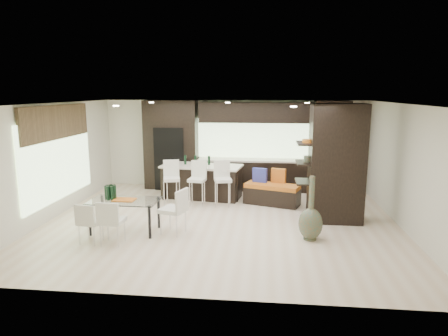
# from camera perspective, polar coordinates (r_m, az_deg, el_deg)

# --- Properties ---
(ground) EXTENTS (8.00, 8.00, 0.00)m
(ground) POSITION_cam_1_polar(r_m,az_deg,el_deg) (9.31, -0.39, -7.67)
(ground) COLOR beige
(ground) RESTS_ON ground
(back_wall) EXTENTS (8.00, 0.02, 2.70)m
(back_wall) POSITION_cam_1_polar(r_m,az_deg,el_deg) (12.42, 1.40, 3.43)
(back_wall) COLOR silver
(back_wall) RESTS_ON ground
(left_wall) EXTENTS (0.02, 7.00, 2.70)m
(left_wall) POSITION_cam_1_polar(r_m,az_deg,el_deg) (10.22, -23.30, 0.91)
(left_wall) COLOR silver
(left_wall) RESTS_ON ground
(right_wall) EXTENTS (0.02, 7.00, 2.70)m
(right_wall) POSITION_cam_1_polar(r_m,az_deg,el_deg) (9.41, 24.57, 0.02)
(right_wall) COLOR silver
(right_wall) RESTS_ON ground
(ceiling) EXTENTS (8.00, 7.00, 0.02)m
(ceiling) POSITION_cam_1_polar(r_m,az_deg,el_deg) (8.83, -0.41, 9.18)
(ceiling) COLOR white
(ceiling) RESTS_ON ground
(window_left) EXTENTS (0.04, 3.20, 1.90)m
(window_left) POSITION_cam_1_polar(r_m,az_deg,el_deg) (10.37, -22.57, 1.10)
(window_left) COLOR #B2D199
(window_left) RESTS_ON left_wall
(window_back) EXTENTS (3.40, 0.04, 1.20)m
(window_back) POSITION_cam_1_polar(r_m,az_deg,el_deg) (12.32, 4.18, 4.28)
(window_back) COLOR #B2D199
(window_back) RESTS_ON back_wall
(stone_accent) EXTENTS (0.08, 3.00, 0.80)m
(stone_accent) POSITION_cam_1_polar(r_m,az_deg,el_deg) (10.25, -22.79, 6.06)
(stone_accent) COLOR brown
(stone_accent) RESTS_ON left_wall
(ceiling_spots) EXTENTS (4.00, 3.00, 0.02)m
(ceiling_spots) POSITION_cam_1_polar(r_m,az_deg,el_deg) (9.08, -0.23, 9.10)
(ceiling_spots) COLOR white
(ceiling_spots) RESTS_ON ceiling
(back_cabinetry) EXTENTS (6.80, 0.68, 2.70)m
(back_cabinetry) POSITION_cam_1_polar(r_m,az_deg,el_deg) (12.06, 3.65, 3.19)
(back_cabinetry) COLOR black
(back_cabinetry) RESTS_ON ground
(refrigerator) EXTENTS (0.90, 0.68, 1.90)m
(refrigerator) POSITION_cam_1_polar(r_m,az_deg,el_deg) (12.40, -7.53, 1.46)
(refrigerator) COLOR black
(refrigerator) RESTS_ON ground
(partition_column) EXTENTS (1.20, 0.80, 2.70)m
(partition_column) POSITION_cam_1_polar(r_m,az_deg,el_deg) (9.45, 15.75, 0.65)
(partition_column) COLOR black
(partition_column) RESTS_ON ground
(kitchen_island) EXTENTS (2.34, 1.27, 0.92)m
(kitchen_island) POSITION_cam_1_polar(r_m,az_deg,el_deg) (11.29, -3.18, -1.92)
(kitchen_island) COLOR black
(kitchen_island) RESTS_ON ground
(stool_left) EXTENTS (0.51, 0.51, 0.95)m
(stool_left) POSITION_cam_1_polar(r_m,az_deg,el_deg) (10.67, -7.47, -2.70)
(stool_left) COLOR silver
(stool_left) RESTS_ON ground
(stool_mid) EXTENTS (0.47, 0.47, 0.94)m
(stool_mid) POSITION_cam_1_polar(r_m,az_deg,el_deg) (10.53, -3.86, -2.82)
(stool_mid) COLOR silver
(stool_mid) RESTS_ON ground
(stool_right) EXTENTS (0.52, 0.52, 0.96)m
(stool_right) POSITION_cam_1_polar(r_m,az_deg,el_deg) (10.43, -0.17, -2.87)
(stool_right) COLOR silver
(stool_right) RESTS_ON ground
(bench) EXTENTS (1.54, 1.00, 0.55)m
(bench) POSITION_cam_1_polar(r_m,az_deg,el_deg) (10.69, 6.87, -3.74)
(bench) COLOR black
(bench) RESTS_ON ground
(floor_vase) EXTENTS (0.50, 0.50, 1.32)m
(floor_vase) POSITION_cam_1_polar(r_m,az_deg,el_deg) (8.23, 12.34, -5.63)
(floor_vase) COLOR #494F39
(floor_vase) RESTS_ON ground
(dining_table) EXTENTS (1.46, 0.85, 0.70)m
(dining_table) POSITION_cam_1_polar(r_m,az_deg,el_deg) (8.83, -13.95, -6.67)
(dining_table) COLOR white
(dining_table) RESTS_ON ground
(chair_near) EXTENTS (0.46, 0.46, 0.83)m
(chair_near) POSITION_cam_1_polar(r_m,az_deg,el_deg) (8.18, -15.66, -7.70)
(chair_near) COLOR silver
(chair_near) RESTS_ON ground
(chair_far) EXTENTS (0.46, 0.46, 0.76)m
(chair_far) POSITION_cam_1_polar(r_m,az_deg,el_deg) (8.38, -18.51, -7.64)
(chair_far) COLOR silver
(chair_far) RESTS_ON ground
(chair_end) EXTENTS (0.61, 0.61, 0.90)m
(chair_end) POSITION_cam_1_polar(r_m,az_deg,el_deg) (8.51, -7.29, -6.39)
(chair_end) COLOR silver
(chair_end) RESTS_ON ground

